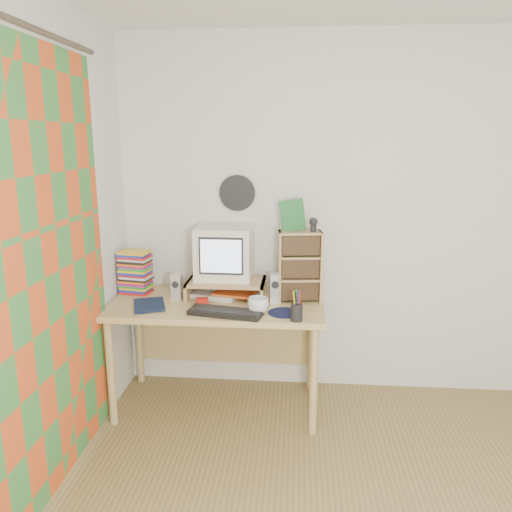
% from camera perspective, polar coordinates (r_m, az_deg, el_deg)
% --- Properties ---
extents(back_wall, '(3.50, 0.00, 3.50)m').
position_cam_1_polar(back_wall, '(3.55, 13.02, 4.04)').
color(back_wall, white).
rests_on(back_wall, floor).
extents(curtain, '(0.00, 2.20, 2.20)m').
position_cam_1_polar(curtain, '(2.59, -23.02, -2.40)').
color(curtain, '#D04B1D').
rests_on(curtain, left_wall).
extents(wall_disc, '(0.25, 0.02, 0.25)m').
position_cam_1_polar(wall_disc, '(3.50, -2.16, 7.21)').
color(wall_disc, black).
rests_on(wall_disc, back_wall).
extents(desk, '(1.40, 0.70, 0.75)m').
position_cam_1_polar(desk, '(3.42, -4.29, -7.02)').
color(desk, tan).
rests_on(desk, floor).
extents(monitor_riser, '(0.52, 0.30, 0.12)m').
position_cam_1_polar(monitor_riser, '(3.38, -3.42, -3.20)').
color(monitor_riser, '#AB7F5A').
rests_on(monitor_riser, desk).
extents(crt_monitor, '(0.38, 0.38, 0.35)m').
position_cam_1_polar(crt_monitor, '(3.37, -3.67, 0.35)').
color(crt_monitor, silver).
rests_on(crt_monitor, monitor_riser).
extents(speaker_left, '(0.07, 0.07, 0.18)m').
position_cam_1_polar(speaker_left, '(3.36, -9.05, -3.50)').
color(speaker_left, silver).
rests_on(speaker_left, desk).
extents(speaker_right, '(0.08, 0.08, 0.19)m').
position_cam_1_polar(speaker_right, '(3.29, 2.23, -3.59)').
color(speaker_right, silver).
rests_on(speaker_right, desk).
extents(keyboard, '(0.47, 0.23, 0.03)m').
position_cam_1_polar(keyboard, '(3.07, -3.50, -6.46)').
color(keyboard, black).
rests_on(keyboard, desk).
extents(dvd_stack, '(0.22, 0.17, 0.28)m').
position_cam_1_polar(dvd_stack, '(3.56, -13.64, -1.91)').
color(dvd_stack, brown).
rests_on(dvd_stack, desk).
extents(cd_rack, '(0.30, 0.18, 0.47)m').
position_cam_1_polar(cd_rack, '(3.28, 4.98, -1.17)').
color(cd_rack, '#AB7F5A').
rests_on(cd_rack, desk).
extents(mug, '(0.14, 0.14, 0.10)m').
position_cam_1_polar(mug, '(3.08, 0.24, -5.69)').
color(mug, white).
rests_on(mug, desk).
extents(diary, '(0.28, 0.24, 0.05)m').
position_cam_1_polar(diary, '(3.28, -13.78, -5.40)').
color(diary, '#0F1A38').
rests_on(diary, desk).
extents(mousepad, '(0.22, 0.22, 0.00)m').
position_cam_1_polar(mousepad, '(3.11, 3.24, -6.49)').
color(mousepad, black).
rests_on(mousepad, desk).
extents(pen_cup, '(0.09, 0.09, 0.14)m').
position_cam_1_polar(pen_cup, '(2.96, 4.67, -6.06)').
color(pen_cup, black).
rests_on(pen_cup, desk).
extents(papers, '(0.35, 0.29, 0.04)m').
position_cam_1_polar(papers, '(3.42, -3.67, -4.26)').
color(papers, beige).
rests_on(papers, desk).
extents(red_box, '(0.09, 0.06, 0.04)m').
position_cam_1_polar(red_box, '(3.27, -6.16, -5.16)').
color(red_box, red).
rests_on(red_box, desk).
extents(game_box, '(0.16, 0.05, 0.20)m').
position_cam_1_polar(game_box, '(3.24, 4.18, 4.66)').
color(game_box, '#1A5C29').
rests_on(game_box, cd_rack).
extents(webcam, '(0.06, 0.06, 0.09)m').
position_cam_1_polar(webcam, '(3.22, 6.59, 3.57)').
color(webcam, black).
rests_on(webcam, cd_rack).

